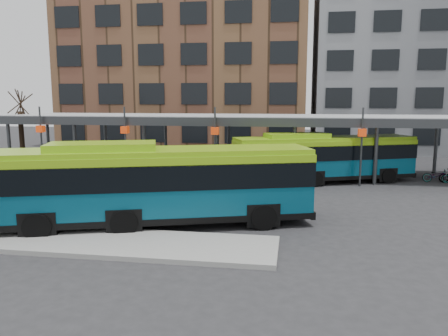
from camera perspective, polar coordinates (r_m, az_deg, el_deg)
ground at (r=18.42m, az=2.70°, el=-7.76°), size 120.00×120.00×0.00m
boarding_island at (r=17.13m, az=-17.35°, el=-9.16°), size 14.00×3.00×0.18m
canopy at (r=30.49m, az=5.37°, el=6.35°), size 40.00×6.53×4.80m
tree at (r=35.74m, az=-24.90°, el=3.57°), size 1.64×1.64×5.60m
building_brick at (r=51.26m, az=-4.59°, el=15.38°), size 26.00×14.00×22.00m
building_grey at (r=51.69m, az=25.58°, el=13.38°), size 24.00×14.00×20.00m
bus_front at (r=18.46m, az=-8.97°, el=-1.89°), size 13.13×6.62×3.56m
bus_rear at (r=28.48m, az=12.92°, el=1.44°), size 11.68×6.62×3.20m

